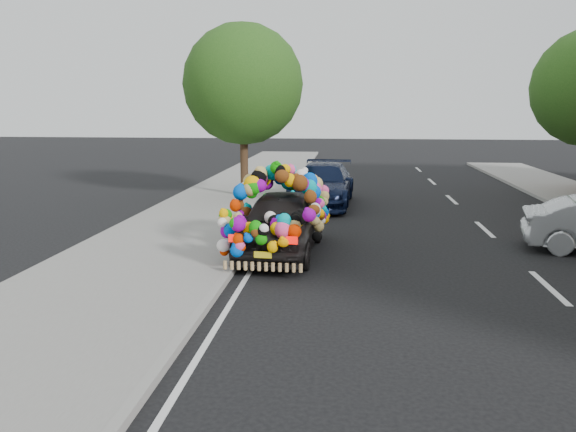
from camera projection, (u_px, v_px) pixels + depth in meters
The scene contains 7 objects.
ground at pixel (351, 281), 10.61m from camera, with size 100.00×100.00×0.00m, color black.
sidewalk at pixel (131, 271), 11.06m from camera, with size 4.00×60.00×0.12m, color gray.
kerb at pixel (229, 274), 10.85m from camera, with size 0.15×60.00×0.13m, color gray.
lane_markings at pixel (549, 287), 10.23m from camera, with size 6.00×50.00×0.01m, color silver, non-canonical shape.
tree_near_sidewalk at pixel (243, 84), 19.52m from camera, with size 4.20×4.20×6.13m.
plush_art_car at pixel (281, 208), 12.53m from camera, with size 2.18×4.34×2.03m.
navy_sedan at pixel (322, 184), 18.83m from camera, with size 1.94×4.77×1.38m, color black.
Camera 1 is at (-0.08, -10.25, 3.23)m, focal length 35.00 mm.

